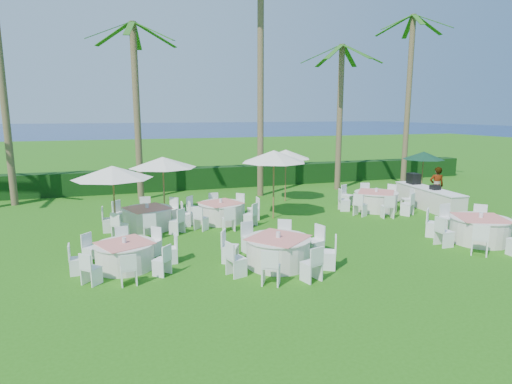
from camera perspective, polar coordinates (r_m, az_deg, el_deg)
ground at (r=13.50m, az=4.17°, el=-7.91°), size 120.00×120.00×0.00m
hedge at (r=24.62m, az=-6.28°, el=1.94°), size 34.00×1.00×1.20m
ocean at (r=114.04m, az=-15.50°, el=8.06°), size 260.00×260.00×0.00m
banquet_table_a at (r=12.51m, az=-17.05°, el=-8.02°), size 2.88×2.88×0.88m
banquet_table_b at (r=12.20m, az=2.97°, el=-7.81°), size 3.21×3.21×0.98m
banquet_table_c at (r=16.11m, az=27.67°, el=-4.41°), size 3.34×3.34×1.01m
banquet_table_d at (r=16.38m, az=-14.26°, el=-3.35°), size 3.17×3.17×0.96m
banquet_table_e at (r=16.92m, az=-4.70°, el=-2.65°), size 3.09×3.09×0.94m
banquet_table_f at (r=19.62m, az=15.69°, el=-1.09°), size 3.30×3.30×1.00m
umbrella_a at (r=15.22m, az=-18.59°, el=2.51°), size 2.69×2.69×2.50m
umbrella_b at (r=17.14m, az=2.39°, el=4.76°), size 2.62×2.62×2.78m
umbrella_c at (r=17.68m, az=-12.32°, el=3.88°), size 2.71×2.71×2.50m
umbrella_d at (r=20.66m, az=3.99°, el=5.04°), size 2.40×2.40×2.51m
umbrella_green at (r=23.41m, az=21.45°, el=4.55°), size 2.05×2.05×2.31m
buffet_table at (r=20.69m, az=21.93°, el=-0.69°), size 1.13×4.11×1.44m
staff_person at (r=21.60m, az=22.93°, el=0.74°), size 0.76×0.63×1.79m
palm_a at (r=22.67m, az=-30.91°, el=14.09°), size 4.40×4.16×11.50m
palm_b at (r=21.64m, az=-15.65°, el=11.24°), size 4.22×4.38×8.43m
palm_c at (r=21.99m, az=0.61°, el=15.89°), size 4.19×4.39×11.64m
palm_d at (r=24.20m, az=11.12°, el=10.62°), size 4.26×4.36×7.85m
palm_e at (r=27.38m, az=19.68°, el=12.27°), size 4.40×4.13×9.80m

